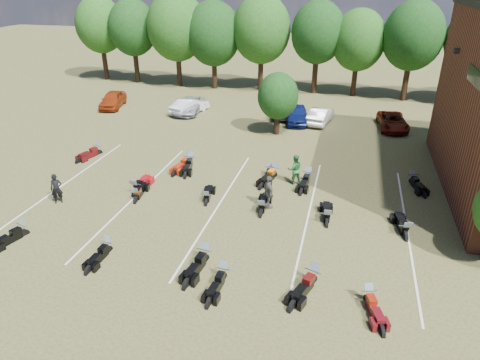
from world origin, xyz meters
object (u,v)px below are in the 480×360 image
(car_4, at_px, (297,114))
(motorcycle_0, at_px, (24,236))
(car_0, at_px, (113,100))
(person_green, at_px, (295,169))
(motorcycle_14, at_px, (98,154))
(person_grey, at_px, (269,192))
(person_black, at_px, (56,189))
(motorcycle_3, at_px, (223,280))
(motorcycle_7, at_px, (136,194))

(car_4, distance_m, motorcycle_0, 23.75)
(car_0, distance_m, person_green, 22.85)
(motorcycle_0, xyz_separation_m, motorcycle_14, (-2.17, 10.38, 0.00))
(motorcycle_0, distance_m, motorcycle_14, 10.60)
(person_grey, bearing_deg, person_black, 66.11)
(car_4, bearing_deg, person_green, -91.19)
(car_4, xyz_separation_m, motorcycle_0, (-10.61, -21.23, -0.74))
(person_black, height_order, motorcycle_3, person_black)
(person_green, relative_size, motorcycle_14, 0.79)
(car_4, relative_size, person_grey, 2.23)
(person_green, xyz_separation_m, person_grey, (-0.94, -3.42, 0.03))
(car_0, relative_size, motorcycle_14, 1.86)
(person_green, height_order, motorcycle_14, person_green)
(motorcycle_7, bearing_deg, motorcycle_3, 140.68)
(car_4, xyz_separation_m, motorcycle_14, (-12.78, -10.85, -0.74))
(car_4, bearing_deg, motorcycle_7, -123.12)
(car_0, distance_m, motorcycle_0, 22.62)
(person_green, distance_m, motorcycle_0, 15.28)
(car_0, height_order, person_black, person_black)
(car_0, relative_size, motorcycle_3, 2.02)
(person_green, bearing_deg, motorcycle_0, 17.40)
(car_0, xyz_separation_m, car_4, (17.84, -0.19, -0.02))
(person_green, bearing_deg, person_grey, 54.57)
(car_0, height_order, motorcycle_0, car_0)
(person_grey, relative_size, motorcycle_3, 0.88)
(motorcycle_7, relative_size, motorcycle_14, 1.03)
(car_4, bearing_deg, person_grey, -96.26)
(car_0, bearing_deg, motorcycle_3, -64.20)
(car_0, height_order, car_4, car_0)
(motorcycle_3, bearing_deg, motorcycle_14, 142.43)
(car_4, distance_m, person_black, 20.95)
(motorcycle_7, bearing_deg, car_0, -55.52)
(motorcycle_3, bearing_deg, car_4, 93.47)
(car_0, distance_m, motorcycle_3, 28.43)
(person_black, height_order, motorcycle_0, person_black)
(person_grey, xyz_separation_m, motorcycle_3, (-0.62, -6.59, -0.97))
(motorcycle_14, bearing_deg, person_black, -60.00)
(person_green, bearing_deg, person_black, 5.00)
(car_4, relative_size, motorcycle_3, 1.96)
(person_green, distance_m, motorcycle_3, 10.18)
(car_4, bearing_deg, motorcycle_0, -124.89)
(person_black, height_order, motorcycle_14, person_black)
(car_0, height_order, person_grey, person_grey)
(person_black, relative_size, motorcycle_7, 0.71)
(car_4, xyz_separation_m, person_grey, (0.56, -15.39, 0.23))
(car_4, bearing_deg, motorcycle_3, -98.49)
(person_grey, xyz_separation_m, motorcycle_7, (-7.86, -0.42, -0.97))
(car_4, xyz_separation_m, person_green, (1.50, -11.97, 0.21))
(motorcycle_0, relative_size, motorcycle_14, 0.94)
(person_grey, bearing_deg, motorcycle_7, 57.38)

